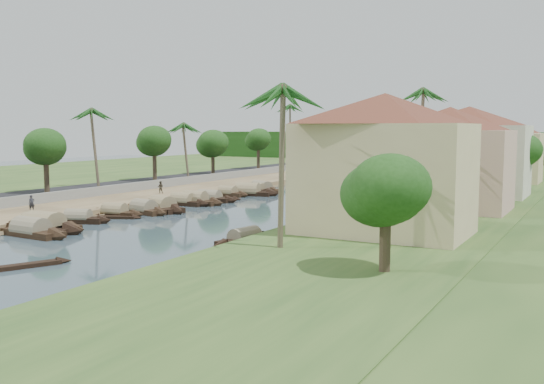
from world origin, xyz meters
The scene contains 48 objects.
ground centered at (0.00, 0.00, 0.00)m, with size 220.00×220.00×0.00m, color #364751.
left_bank centered at (-16.00, 20.00, 0.40)m, with size 10.00×180.00×0.80m, color brown.
right_bank centered at (19.00, 20.00, 0.60)m, with size 16.00×180.00×1.20m, color #28481C.
road centered at (-24.50, 20.00, 0.70)m, with size 8.00×180.00×1.40m, color black.
retaining_wall centered at (-20.20, 20.00, 1.35)m, with size 0.40×180.00×1.10m, color slate.
far_left_fill centered at (-51.00, 20.00, 0.68)m, with size 45.00×220.00×1.35m, color #28481C.
treeline centered at (0.00, 100.00, 4.00)m, with size 120.00×14.00×8.00m.
bridge centered at (0.00, 72.00, 1.72)m, with size 28.00×4.00×2.40m.
building_near centered at (18.99, -2.00, 6.38)m, with size 14.85×14.85×10.20m.
building_mid centered at (19.99, 14.00, 6.13)m, with size 14.11×14.11×9.70m.
building_far centered at (18.99, 28.00, 6.38)m, with size 15.59×15.59×10.20m.
building_distant centered at (19.99, 48.00, 5.88)m, with size 12.62×12.62×9.20m.
sampan_0 centered at (-8.27, -10.89, 0.42)m, with size 8.98×2.29×2.33m.
sampan_1 centered at (-8.95, -9.38, 0.42)m, with size 9.07×3.52×2.58m.
sampan_2 centered at (-9.64, -8.29, 0.42)m, with size 9.51×2.42×2.45m.
sampan_3 centered at (-10.08, -4.05, 0.40)m, with size 6.71×3.76×1.86m.
sampan_4 centered at (-10.08, 0.74, 0.41)m, with size 6.91×2.74×1.96m.
sampan_5 centered at (-8.46, 6.17, 0.42)m, with size 8.23×4.31×2.52m.
sampan_6 centered at (-8.98, 3.86, 0.42)m, with size 7.50×2.99×2.19m.
sampan_7 centered at (-9.79, 11.52, 0.41)m, with size 7.67×1.80×2.06m.
sampan_8 centered at (-8.83, 12.59, 0.42)m, with size 8.01×2.57×2.41m.
sampan_9 centered at (-9.05, 15.83, 0.41)m, with size 8.11×2.05×2.05m.
sampan_10 centered at (-10.31, 21.87, 0.41)m, with size 6.84×1.85×1.91m.
sampan_11 centered at (-8.52, 23.99, 0.42)m, with size 9.12×3.94×2.51m.
sampan_12 centered at (-9.45, 29.22, 0.42)m, with size 9.09×5.96×2.23m.
sampan_13 centered at (-9.22, 27.10, 0.41)m, with size 6.93×1.84×1.93m.
sampan_14 centered at (9.17, -5.42, 0.40)m, with size 2.51×7.45×1.83m.
sampan_15 centered at (9.21, 10.23, 0.40)m, with size 4.08×6.62×1.85m.
sampan_16 centered at (10.00, 25.77, 0.41)m, with size 2.18×7.98×1.96m.
canoe_0 centered at (1.06, -18.80, 0.10)m, with size 3.08×5.54×0.76m.
canoe_1 centered at (-9.00, -0.23, 0.10)m, with size 5.09×3.09×0.85m.
canoe_2 centered at (-9.37, 18.78, 0.10)m, with size 6.22×0.92×0.90m.
palm_0 centered at (15.00, -10.44, 11.15)m, with size 3.20×3.20×11.74m.
palm_1 centered at (16.00, 7.47, 10.67)m, with size 3.20×3.20×11.23m.
palm_2 centered at (15.00, 21.41, 12.68)m, with size 3.20×3.20×13.34m.
palm_3 centered at (16.00, 36.25, 10.07)m, with size 3.20×3.20×10.62m.
palm_5 centered at (-24.00, 12.30, 10.96)m, with size 3.20×3.20×11.34m.
palm_6 centered at (-22.00, 28.66, 9.28)m, with size 3.20×3.20×9.59m.
palm_7 centered at (14.00, 55.53, 9.86)m, with size 3.20×3.20×10.42m.
palm_8 centered at (-20.50, 59.50, 12.92)m, with size 3.20×3.20×13.39m.
tree_2 centered at (-24.00, 4.30, 6.64)m, with size 4.74×4.74×7.28m.
tree_3 centered at (-24.00, 23.58, 6.95)m, with size 4.83×4.83×7.63m.
tree_4 centered at (-24.00, 38.31, 6.27)m, with size 5.07×5.07×7.03m.
tree_5 centered at (-24.00, 53.16, 6.68)m, with size 4.55×4.55×7.25m.
tree_6 centered at (24.00, 31.28, 6.09)m, with size 4.69×4.69×6.90m.
tree_7 centered at (23.00, -13.48, 5.47)m, with size 4.31×4.31×6.12m.
person_near centered at (-15.79, -4.59, 1.60)m, with size 0.58×0.38×1.59m, color #23242A.
person_far centered at (-15.53, 14.54, 1.56)m, with size 0.74×0.57×1.52m, color #312C22.
Camera 1 is at (33.28, -44.40, 8.86)m, focal length 40.00 mm.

